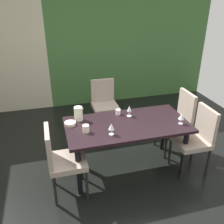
% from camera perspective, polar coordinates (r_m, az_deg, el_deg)
% --- Properties ---
extents(ground_plane, '(6.01, 5.53, 0.02)m').
position_cam_1_polar(ground_plane, '(3.55, -0.07, -15.45)').
color(ground_plane, black).
extents(garden_window_panel, '(3.64, 0.10, 2.55)m').
position_cam_1_polar(garden_window_panel, '(5.71, 4.41, 15.21)').
color(garden_window_panel, '#3B6531').
rests_on(garden_window_panel, ground_plane).
extents(dining_table, '(1.64, 0.84, 0.74)m').
position_cam_1_polar(dining_table, '(3.39, 3.46, -4.03)').
color(dining_table, black).
rests_on(dining_table, ground_plane).
extents(chair_right_near, '(0.44, 0.44, 0.96)m').
position_cam_1_polar(chair_right_near, '(3.62, 18.74, -5.27)').
color(chair_right_near, gray).
rests_on(chair_right_near, ground_plane).
extents(chair_right_far, '(0.44, 0.44, 0.98)m').
position_cam_1_polar(chair_right_far, '(4.00, 14.86, -1.50)').
color(chair_right_far, gray).
rests_on(chair_right_far, ground_plane).
extents(chair_head_far, '(0.44, 0.45, 0.93)m').
position_cam_1_polar(chair_head_far, '(4.48, -1.80, 2.26)').
color(chair_head_far, gray).
rests_on(chair_head_far, ground_plane).
extents(chair_left_near, '(0.44, 0.44, 0.94)m').
position_cam_1_polar(chair_left_near, '(3.09, -11.60, -10.25)').
color(chair_left_near, gray).
rests_on(chair_left_near, ground_plane).
extents(wine_glass_west, '(0.07, 0.07, 0.16)m').
position_cam_1_polar(wine_glass_west, '(3.50, 3.98, 0.70)').
color(wine_glass_west, silver).
rests_on(wine_glass_west, dining_table).
extents(wine_glass_north, '(0.08, 0.08, 0.14)m').
position_cam_1_polar(wine_glass_north, '(3.41, 15.60, -1.08)').
color(wine_glass_north, silver).
rests_on(wine_glass_north, dining_table).
extents(wine_glass_near_window, '(0.07, 0.07, 0.15)m').
position_cam_1_polar(wine_glass_near_window, '(3.04, -0.15, -3.40)').
color(wine_glass_near_window, silver).
rests_on(wine_glass_near_window, dining_table).
extents(serving_bowl_near_shelf, '(0.15, 0.15, 0.04)m').
position_cam_1_polar(serving_bowl_near_shelf, '(3.35, -9.56, -2.60)').
color(serving_bowl_near_shelf, silver).
rests_on(serving_bowl_near_shelf, dining_table).
extents(cup_right, '(0.08, 0.08, 0.10)m').
position_cam_1_polar(cup_right, '(3.14, -5.99, -3.80)').
color(cup_right, '#F0E4C7').
rests_on(cup_right, dining_table).
extents(cup_center, '(0.07, 0.07, 0.07)m').
position_cam_1_polar(cup_center, '(3.57, 1.41, 0.02)').
color(cup_center, white).
rests_on(cup_center, dining_table).
extents(pitcher_corner, '(0.13, 0.12, 0.19)m').
position_cam_1_polar(pitcher_corner, '(3.42, -7.66, -0.32)').
color(pitcher_corner, '#EBEACD').
rests_on(pitcher_corner, dining_table).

